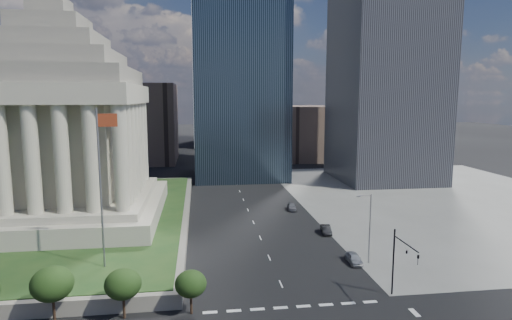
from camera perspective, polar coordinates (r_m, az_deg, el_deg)
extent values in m
plane|color=black|center=(132.17, -3.27, -1.78)|extent=(500.00, 500.00, 0.00)
cube|color=slate|center=(108.20, 23.72, -4.73)|extent=(68.00, 90.00, 0.03)
cube|color=slate|center=(89.95, -30.63, -7.17)|extent=(66.00, 70.00, 1.80)
cube|color=#1C3B18|center=(89.72, -30.68, -6.58)|extent=(64.00, 68.00, 0.10)
cylinder|color=slate|center=(56.25, -20.02, -3.68)|extent=(0.24, 0.24, 20.00)
cube|color=maroon|center=(54.94, -19.23, 5.04)|extent=(2.40, 0.05, 1.60)
cube|color=black|center=(125.52, -2.28, 11.44)|extent=(26.00, 26.00, 60.00)
cube|color=brown|center=(165.67, 7.01, 3.70)|extent=(20.00, 30.00, 20.00)
cube|color=brown|center=(161.29, -14.88, 4.79)|extent=(24.00, 30.00, 28.00)
cylinder|color=black|center=(53.96, 17.83, -12.82)|extent=(0.18, 0.18, 8.00)
cylinder|color=black|center=(50.58, 19.35, -10.48)|extent=(0.14, 5.50, 0.14)
cube|color=black|center=(48.57, 20.80, -12.35)|extent=(0.30, 0.30, 1.10)
cylinder|color=slate|center=(62.22, 14.93, -8.89)|extent=(0.16, 0.16, 10.00)
cylinder|color=slate|center=(60.66, 14.31, -4.61)|extent=(1.80, 0.12, 0.12)
cube|color=slate|center=(60.35, 13.51, -4.75)|extent=(0.50, 0.22, 0.14)
imported|color=#9DA0A6|center=(63.23, 12.93, -12.64)|extent=(1.88, 4.28, 1.43)
imported|color=black|center=(75.16, 9.33, -9.14)|extent=(2.06, 4.41, 1.40)
imported|color=slate|center=(89.38, 4.79, -6.23)|extent=(2.11, 4.37, 1.44)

